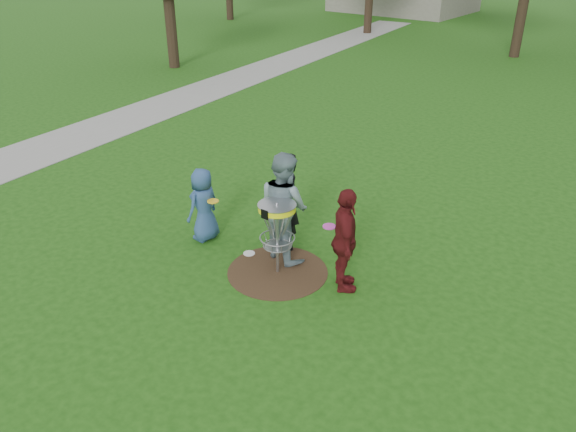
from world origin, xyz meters
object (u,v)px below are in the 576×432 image
Objects in this scene: player_maroon at (345,241)px; disc_golf_basket at (277,221)px; player_blue at (204,205)px; player_black at (286,203)px; player_grey at (284,206)px.

player_maroon is 1.33× the size of disc_golf_basket.
player_blue is 0.78× the size of player_black.
player_blue is 0.72× the size of player_grey.
player_blue is 1.91m from disc_golf_basket.
player_maroon reaches higher than player_blue.
player_maroon is (1.45, -0.21, -0.11)m from player_grey.
player_maroon is (3.07, 0.23, 0.18)m from player_blue.
player_grey is 1.48× the size of disc_golf_basket.
player_black is 1.37× the size of disc_golf_basket.
player_maroon is at bearing -175.47° from player_grey.
disc_golf_basket is (0.43, -0.79, 0.08)m from player_black.
disc_golf_basket is (1.89, -0.07, 0.29)m from player_blue.
disc_golf_basket is at bearing 129.81° from player_grey.
player_grey is at bearing 116.95° from disc_golf_basket.
player_blue is at bearing -123.33° from player_black.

